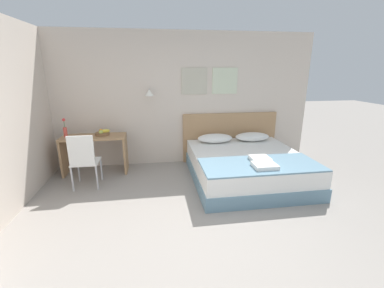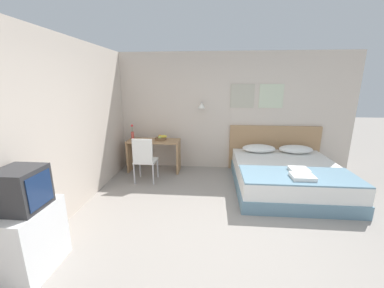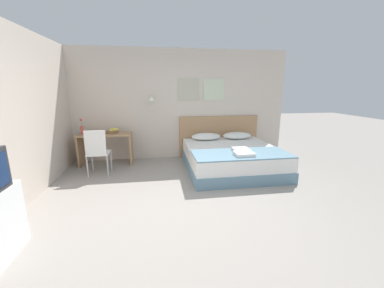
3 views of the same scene
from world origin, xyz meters
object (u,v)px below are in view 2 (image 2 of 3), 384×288
at_px(folded_towel_near_foot, 299,170).
at_px(television, 21,189).
at_px(tv_stand, 31,240).
at_px(fruit_bowl, 161,138).
at_px(headboard, 274,148).
at_px(throw_blanket, 299,176).
at_px(flower_vase, 132,134).
at_px(desk_chair, 144,157).
at_px(pillow_right, 296,149).
at_px(folded_towel_mid_bed, 303,177).
at_px(desk, 154,149).
at_px(pillow_left, 259,148).
at_px(bed, 286,177).

xyz_separation_m(folded_towel_near_foot, television, (-3.37, -1.87, 0.40)).
xyz_separation_m(tv_stand, television, (0.00, 0.00, 0.59)).
bearing_deg(tv_stand, folded_towel_near_foot, 29.08).
bearing_deg(fruit_bowl, headboard, 6.10).
bearing_deg(headboard, folded_towel_near_foot, -88.28).
xyz_separation_m(headboard, throw_blanket, (0.00, -1.66, -0.01)).
bearing_deg(flower_vase, desk_chair, -56.97).
distance_m(headboard, pillow_right, 0.49).
bearing_deg(throw_blanket, folded_towel_mid_bed, -90.15).
relative_size(pillow_right, flower_vase, 2.03).
distance_m(throw_blanket, flower_vase, 3.52).
bearing_deg(headboard, pillow_right, -36.21).
height_order(folded_towel_near_foot, fruit_bowl, fruit_bowl).
bearing_deg(pillow_right, headboard, 143.79).
bearing_deg(fruit_bowl, pillow_right, -0.26).
relative_size(headboard, desk, 1.74).
bearing_deg(desk, pillow_left, 0.61).
bearing_deg(folded_towel_near_foot, desk_chair, 169.71).
xyz_separation_m(folded_towel_mid_bed, desk_chair, (-2.78, 0.80, -0.02)).
xyz_separation_m(folded_towel_mid_bed, flower_vase, (-3.23, 1.50, 0.31)).
bearing_deg(desk_chair, bed, -1.18).
xyz_separation_m(pillow_right, flower_vase, (-3.63, -0.02, 0.28)).
bearing_deg(fruit_bowl, throw_blanket, -28.23).
bearing_deg(pillow_right, desk_chair, -167.27).
relative_size(headboard, fruit_bowl, 7.24).
bearing_deg(folded_towel_mid_bed, throw_blanket, 89.85).
bearing_deg(folded_towel_mid_bed, desk, 151.46).
distance_m(pillow_right, desk_chair, 3.25).
relative_size(folded_towel_mid_bed, tv_stand, 0.46).
relative_size(fruit_bowl, tv_stand, 0.38).
xyz_separation_m(pillow_left, folded_towel_near_foot, (0.44, -1.23, -0.03)).
height_order(bed, television, television).
bearing_deg(fruit_bowl, television, -103.29).
bearing_deg(desk_chair, pillow_right, 12.73).
relative_size(headboard, folded_towel_mid_bed, 5.91).
height_order(bed, desk, desk).
distance_m(throw_blanket, folded_towel_mid_bed, 0.15).
bearing_deg(tv_stand, fruit_bowl, 76.65).
height_order(pillow_left, tv_stand, tv_stand).
bearing_deg(pillow_left, bed, -62.93).
relative_size(folded_towel_mid_bed, fruit_bowl, 1.22).
bearing_deg(folded_towel_mid_bed, flower_vase, 155.09).
xyz_separation_m(pillow_right, tv_stand, (-3.72, -3.10, -0.21)).
xyz_separation_m(desk_chair, television, (-0.54, -2.39, 0.42)).
distance_m(pillow_right, television, 4.86).
height_order(fruit_bowl, tv_stand, fruit_bowl).
bearing_deg(folded_towel_near_foot, headboard, 91.72).
bearing_deg(bed, pillow_right, 62.93).
height_order(pillow_left, flower_vase, flower_vase).
relative_size(folded_towel_mid_bed, desk, 0.29).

